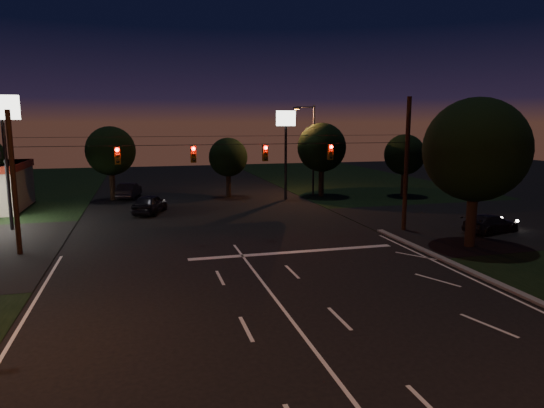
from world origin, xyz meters
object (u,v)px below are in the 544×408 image
object	(u,v)px
car_oncoming_b	(129,190)
car_cross	(491,223)
car_oncoming_a	(150,204)
utility_pole_right	(403,230)
tree_right_near	(474,151)

from	to	relation	value
car_oncoming_b	car_cross	world-z (taller)	car_oncoming_b
car_oncoming_a	car_cross	world-z (taller)	car_oncoming_a
utility_pole_right	tree_right_near	bearing A→B (deg)	-72.47
utility_pole_right	car_oncoming_b	world-z (taller)	utility_pole_right
car_oncoming_a	car_oncoming_b	xyz separation A→B (m)	(-1.84, 8.96, -0.05)
tree_right_near	car_cross	world-z (taller)	tree_right_near
utility_pole_right	car_cross	bearing A→B (deg)	-22.02
tree_right_near	car_cross	size ratio (longest dim) A/B	2.03
utility_pole_right	tree_right_near	distance (m)	7.61
utility_pole_right	tree_right_near	world-z (taller)	tree_right_near
tree_right_near	car_oncoming_a	world-z (taller)	tree_right_near
car_oncoming_b	utility_pole_right	bearing A→B (deg)	145.10
car_oncoming_b	tree_right_near	bearing A→B (deg)	141.20
car_oncoming_b	car_cross	size ratio (longest dim) A/B	1.05
utility_pole_right	car_oncoming_b	xyz separation A→B (m)	(-18.54, 19.96, 0.74)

